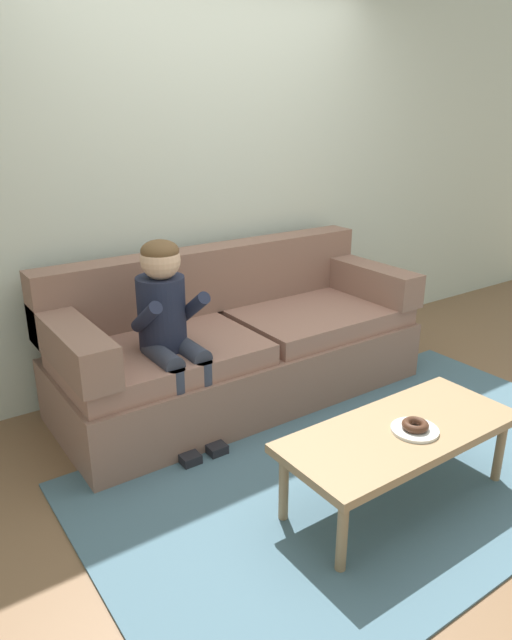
{
  "coord_description": "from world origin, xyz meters",
  "views": [
    {
      "loc": [
        -1.93,
        -1.95,
        1.72
      ],
      "look_at": [
        -0.25,
        0.45,
        0.65
      ],
      "focal_mm": 32.23,
      "sensor_mm": 36.0,
      "label": 1
    }
  ],
  "objects": [
    {
      "name": "couch",
      "position": [
        -0.12,
        0.84,
        0.33
      ],
      "size": [
        2.28,
        0.9,
        0.91
      ],
      "color": "#846051",
      "rests_on": "ground"
    },
    {
      "name": "person_child",
      "position": [
        -0.68,
        0.64,
        0.67
      ],
      "size": [
        0.34,
        0.58,
        1.1
      ],
      "color": "#1E2338",
      "rests_on": "ground"
    },
    {
      "name": "coffee_table",
      "position": [
        -0.11,
        -0.48,
        0.34
      ],
      "size": [
        1.15,
        0.49,
        0.38
      ],
      "color": "#937551",
      "rests_on": "ground"
    },
    {
      "name": "ground",
      "position": [
        0.0,
        0.0,
        0.0
      ],
      "size": [
        10.0,
        10.0,
        0.0
      ],
      "primitive_type": "plane",
      "color": "brown"
    },
    {
      "name": "donut",
      "position": [
        -0.08,
        -0.54,
        0.41
      ],
      "size": [
        0.15,
        0.15,
        0.04
      ],
      "primitive_type": "torus",
      "rotation": [
        0.0,
        0.0,
        1.82
      ],
      "color": "#422619",
      "rests_on": "plate"
    },
    {
      "name": "wall_back",
      "position": [
        0.0,
        1.4,
        1.4
      ],
      "size": [
        8.0,
        0.1,
        2.8
      ],
      "primitive_type": "cube",
      "color": "beige",
      "rests_on": "ground"
    },
    {
      "name": "plate",
      "position": [
        -0.08,
        -0.54,
        0.39
      ],
      "size": [
        0.21,
        0.21,
        0.01
      ],
      "primitive_type": "cylinder",
      "color": "white",
      "rests_on": "coffee_table"
    },
    {
      "name": "toy_controller",
      "position": [
        0.45,
        0.05,
        0.03
      ],
      "size": [
        0.23,
        0.09,
        0.05
      ],
      "rotation": [
        0.0,
        0.0,
        0.26
      ],
      "color": "#339E56",
      "rests_on": "ground"
    },
    {
      "name": "area_rug",
      "position": [
        0.0,
        -0.25,
        0.01
      ],
      "size": [
        2.91,
        1.66,
        0.01
      ],
      "primitive_type": "cube",
      "color": "#476675",
      "rests_on": "ground"
    }
  ]
}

